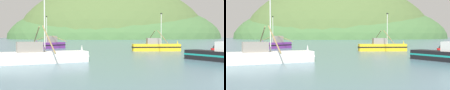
{
  "view_description": "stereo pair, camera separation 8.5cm",
  "coord_description": "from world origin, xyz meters",
  "views": [
    {
      "loc": [
        -12.15,
        -10.89,
        2.86
      ],
      "look_at": [
        -1.16,
        25.72,
        1.4
      ],
      "focal_mm": 40.2,
      "sensor_mm": 36.0,
      "label": 1
    },
    {
      "loc": [
        -12.07,
        -10.92,
        2.86
      ],
      "look_at": [
        -1.16,
        25.72,
        1.4
      ],
      "focal_mm": 40.2,
      "sensor_mm": 36.0,
      "label": 2
    }
  ],
  "objects": [
    {
      "name": "hill_far_right",
      "position": [
        58.05,
        212.99,
        0.0
      ],
      "size": [
        172.34,
        137.88,
        99.31
      ],
      "primitive_type": "ellipsoid",
      "color": "#516B38",
      "rests_on": "ground"
    },
    {
      "name": "hill_far_left",
      "position": [
        63.92,
        222.69,
        0.0
      ],
      "size": [
        202.22,
        161.77,
        68.99
      ],
      "primitive_type": "ellipsoid",
      "color": "#47703D",
      "rests_on": "ground"
    },
    {
      "name": "fishing_boat_white",
      "position": [
        -11.88,
        16.12,
        0.75
      ],
      "size": [
        9.9,
        14.4,
        7.6
      ],
      "rotation": [
        0.0,
        0.0,
        0.13
      ],
      "color": "white",
      "rests_on": "ground"
    },
    {
      "name": "fishing_boat_purple",
      "position": [
        -9.4,
        45.5,
        0.93
      ],
      "size": [
        7.11,
        9.63,
        7.01
      ],
      "rotation": [
        0.0,
        0.0,
        3.72
      ],
      "color": "#6B2D84",
      "rests_on": "ground"
    },
    {
      "name": "fishing_boat_yellow",
      "position": [
        8.78,
        30.81,
        0.84
      ],
      "size": [
        9.01,
        13.87,
        6.97
      ],
      "rotation": [
        0.0,
        0.0,
        6.08
      ],
      "color": "gold",
      "rests_on": "ground"
    },
    {
      "name": "channel_buoy",
      "position": [
        11.96,
        18.94,
        0.64
      ],
      "size": [
        0.89,
        0.89,
        1.55
      ],
      "color": "red",
      "rests_on": "ground"
    }
  ]
}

